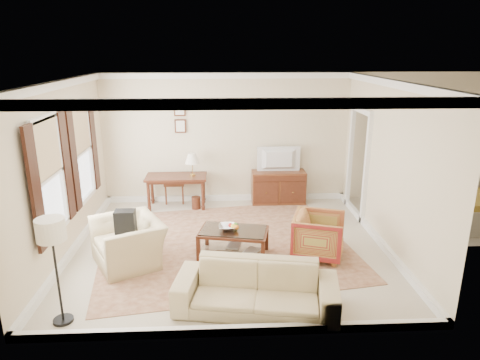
{
  "coord_description": "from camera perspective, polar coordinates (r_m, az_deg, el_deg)",
  "views": [
    {
      "loc": [
        -0.16,
        -6.95,
        3.38
      ],
      "look_at": [
        0.2,
        0.3,
        1.15
      ],
      "focal_mm": 32.0,
      "sensor_mm": 36.0,
      "label": 1
    }
  ],
  "objects": [
    {
      "name": "club_armchair",
      "position": [
        7.21,
        -14.7,
        -7.1
      ],
      "size": [
        1.19,
        1.35,
        0.99
      ],
      "primitive_type": "imported",
      "rotation": [
        0.0,
        0.0,
        -1.08
      ],
      "color": "tan",
      "rests_on": "room_shell"
    },
    {
      "name": "annex_bedroom",
      "position": [
        9.82,
        25.63,
        -2.7
      ],
      "size": [
        3.0,
        2.7,
        2.9
      ],
      "color": "beige",
      "rests_on": "ground"
    },
    {
      "name": "writing_desk",
      "position": [
        9.48,
        -8.48,
        -0.09
      ],
      "size": [
        1.32,
        0.66,
        0.72
      ],
      "color": "#4D2416",
      "rests_on": "room_shell"
    },
    {
      "name": "tv",
      "position": [
        9.51,
        5.27,
        3.76
      ],
      "size": [
        0.91,
        0.53,
        0.12
      ],
      "primitive_type": "imported",
      "rotation": [
        0.0,
        0.0,
        3.14
      ],
      "color": "black",
      "rests_on": "sideboard"
    },
    {
      "name": "framed_prints",
      "position": [
        9.56,
        -8.0,
        8.26
      ],
      "size": [
        0.25,
        0.04,
        0.68
      ],
      "primitive_type": null,
      "color": "#4D2416",
      "rests_on": "room_shell"
    },
    {
      "name": "book_b",
      "position": [
        7.22,
        0.84,
        -9.22
      ],
      "size": [
        0.24,
        0.18,
        0.38
      ],
      "primitive_type": "imported",
      "rotation": [
        0.0,
        0.0,
        -0.61
      ],
      "color": "brown",
      "rests_on": "coffee_table"
    },
    {
      "name": "desk_chair",
      "position": [
        9.84,
        -8.71,
        0.02
      ],
      "size": [
        0.45,
        0.45,
        1.05
      ],
      "primitive_type": null,
      "rotation": [
        0.0,
        0.0,
        0.01
      ],
      "color": "brown",
      "rests_on": "room_shell"
    },
    {
      "name": "floor_lamp",
      "position": [
        5.71,
        -23.81,
        -7.03
      ],
      "size": [
        0.35,
        0.35,
        1.43
      ],
      "color": "black",
      "rests_on": "room_shell"
    },
    {
      "name": "backpack",
      "position": [
        7.12,
        -15.05,
        -5.26
      ],
      "size": [
        0.28,
        0.36,
        0.4
      ],
      "primitive_type": "cube",
      "rotation": [
        0.0,
        0.0,
        -1.37
      ],
      "color": "black",
      "rests_on": "club_armchair"
    },
    {
      "name": "coffee_table",
      "position": [
        7.25,
        -0.88,
        -7.45
      ],
      "size": [
        1.24,
        0.88,
        0.48
      ],
      "rotation": [
        0.0,
        0.0,
        -0.21
      ],
      "color": "#4D2416",
      "rests_on": "room_shell"
    },
    {
      "name": "window_rear",
      "position": [
        8.45,
        -20.31,
        3.5
      ],
      "size": [
        0.12,
        1.56,
        1.8
      ],
      "primitive_type": null,
      "color": "#CCB284",
      "rests_on": "room_shell"
    },
    {
      "name": "sofa",
      "position": [
        5.85,
        2.18,
        -13.31
      ],
      "size": [
        2.24,
        1.0,
        0.85
      ],
      "primitive_type": "imported",
      "rotation": [
        0.0,
        0.0,
        -0.18
      ],
      "color": "tan",
      "rests_on": "room_shell"
    },
    {
      "name": "striped_armchair",
      "position": [
        7.34,
        10.45,
        -7.03
      ],
      "size": [
        0.97,
        1.01,
        0.83
      ],
      "primitive_type": "imported",
      "rotation": [
        0.0,
        0.0,
        1.25
      ],
      "color": "maroon",
      "rests_on": "room_shell"
    },
    {
      "name": "doorway",
      "position": [
        9.21,
        15.42,
        1.97
      ],
      "size": [
        0.1,
        1.12,
        2.25
      ],
      "primitive_type": null,
      "color": "white",
      "rests_on": "room_shell"
    },
    {
      "name": "rug",
      "position": [
        7.8,
        -2.03,
        -8.56
      ],
      "size": [
        4.84,
        4.32,
        0.01
      ],
      "primitive_type": "cube",
      "rotation": [
        0.0,
        0.0,
        0.15
      ],
      "color": "brown",
      "rests_on": "room_shell"
    },
    {
      "name": "room_shell",
      "position": [
        7.01,
        -1.53,
        9.63
      ],
      "size": [
        5.51,
        5.01,
        2.91
      ],
      "color": "beige",
      "rests_on": "ground"
    },
    {
      "name": "desk_lamp",
      "position": [
        9.35,
        -6.38,
        2.06
      ],
      "size": [
        0.32,
        0.32,
        0.5
      ],
      "primitive_type": null,
      "color": "silver",
      "rests_on": "writing_desk"
    },
    {
      "name": "fruit_bowl",
      "position": [
        7.21,
        -1.67,
        -6.2
      ],
      "size": [
        0.42,
        0.42,
        0.1
      ],
      "primitive_type": "imported",
      "color": "silver",
      "rests_on": "coffee_table"
    },
    {
      "name": "window_front",
      "position": [
        6.99,
        -24.05,
        0.38
      ],
      "size": [
        0.12,
        1.56,
        1.8
      ],
      "primitive_type": null,
      "color": "#CCB284",
      "rests_on": "room_shell"
    },
    {
      "name": "sideboard",
      "position": [
        9.75,
        5.12,
        -0.95
      ],
      "size": [
        1.21,
        0.46,
        0.74
      ],
      "primitive_type": "cube",
      "color": "brown",
      "rests_on": "room_shell"
    },
    {
      "name": "book_a",
      "position": [
        7.37,
        -1.63,
        -8.58
      ],
      "size": [
        0.28,
        0.12,
        0.38
      ],
      "primitive_type": "imported",
      "rotation": [
        0.0,
        0.0,
        -0.29
      ],
      "color": "brown",
      "rests_on": "coffee_table"
    }
  ]
}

